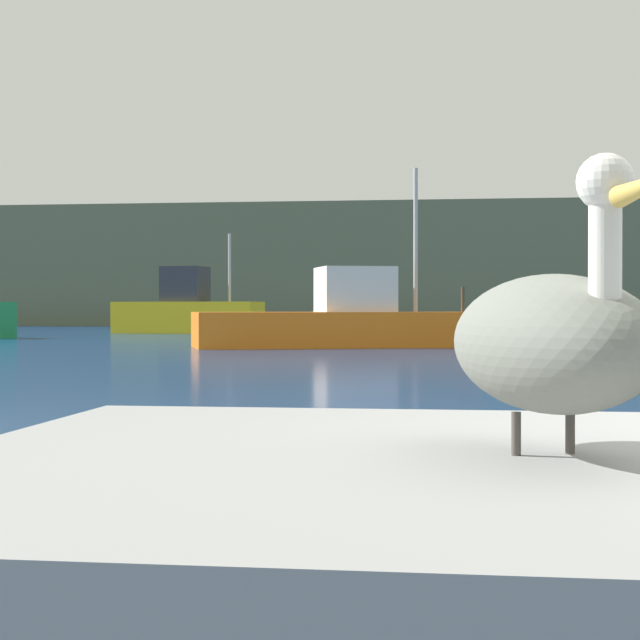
# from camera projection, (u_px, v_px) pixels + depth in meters

# --- Properties ---
(hillside_backdrop) EXTENTS (140.00, 17.09, 7.19)m
(hillside_backdrop) POSITION_uv_depth(u_px,v_px,m) (489.00, 268.00, 68.37)
(hillside_backdrop) COLOR #5B664C
(hillside_backdrop) RESTS_ON ground
(pier_dock) EXTENTS (3.84, 2.99, 0.61)m
(pier_dock) POSITION_uv_depth(u_px,v_px,m) (550.00, 556.00, 3.28)
(pier_dock) COLOR #989898
(pier_dock) RESTS_ON ground
(pelican) EXTENTS (0.82, 1.41, 0.88)m
(pelican) POSITION_uv_depth(u_px,v_px,m) (552.00, 340.00, 3.26)
(pelican) COLOR slate
(pelican) RESTS_ON pier_dock
(fishing_boat_orange) EXTENTS (8.00, 4.76, 4.94)m
(fishing_boat_orange) POSITION_uv_depth(u_px,v_px,m) (339.00, 321.00, 29.27)
(fishing_boat_orange) COLOR orange
(fishing_boat_orange) RESTS_ON ground
(fishing_boat_yellow) EXTENTS (6.37, 2.80, 4.18)m
(fishing_boat_yellow) POSITION_uv_depth(u_px,v_px,m) (188.00, 311.00, 45.27)
(fishing_boat_yellow) COLOR yellow
(fishing_boat_yellow) RESTS_ON ground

